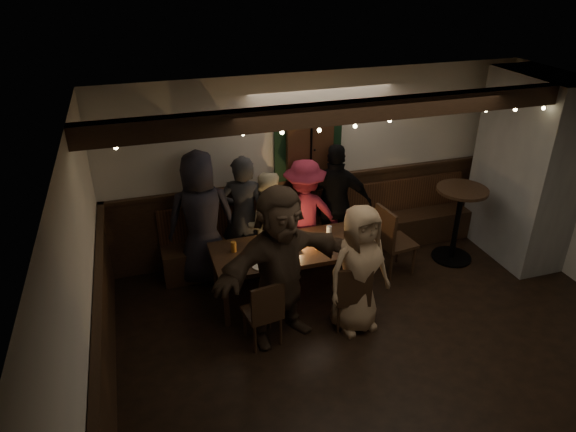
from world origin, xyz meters
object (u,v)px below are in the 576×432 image
object	(u,v)px
person_f	(280,266)
dining_table	(293,252)
chair_near_right	(352,294)
person_c	(266,224)
person_d	(304,214)
person_a	(202,219)
person_b	(244,217)
high_top	(458,215)
chair_near_left	(265,310)
chair_end	(391,238)
person_e	(335,204)
person_g	(359,270)

from	to	relation	value
person_f	dining_table	bearing A→B (deg)	46.91
chair_near_right	person_c	distance (m)	1.61
person_d	person_a	bearing A→B (deg)	7.82
chair_near_right	person_f	bearing A→B (deg)	170.06
dining_table	person_b	xyz separation A→B (m)	(-0.45, 0.69, 0.20)
high_top	person_c	world-z (taller)	person_c
chair_near_left	chair_near_right	distance (m)	1.03
person_c	person_d	bearing A→B (deg)	-167.23
chair_near_right	person_b	world-z (taller)	person_b
person_a	chair_end	bearing A→B (deg)	168.18
person_b	person_c	bearing A→B (deg)	-170.02
chair_near_left	person_f	xyz separation A→B (m)	(0.22, 0.12, 0.46)
dining_table	person_d	world-z (taller)	person_d
high_top	person_c	bearing A→B (deg)	170.02
person_e	person_g	world-z (taller)	person_e
chair_near_left	person_g	distance (m)	1.14
person_e	chair_end	bearing A→B (deg)	153.61
dining_table	person_f	distance (m)	0.83
person_a	person_b	size ratio (longest dim) A/B	1.06
chair_near_left	person_c	world-z (taller)	person_c
person_e	person_f	bearing A→B (deg)	70.77
person_a	person_g	xyz separation A→B (m)	(1.52, -1.52, -0.12)
person_e	person_c	bearing A→B (deg)	25.93
person_a	person_b	bearing A→B (deg)	179.76
high_top	person_e	world-z (taller)	person_e
chair_near_right	person_g	bearing A→B (deg)	24.27
chair_near_left	chair_near_right	world-z (taller)	chair_near_right
person_g	person_d	bearing A→B (deg)	86.54
person_d	person_g	bearing A→B (deg)	104.21
person_d	person_e	size ratio (longest dim) A/B	0.91
person_e	chair_near_right	bearing A→B (deg)	97.28
dining_table	person_e	distance (m)	1.12
chair_near_left	person_c	size ratio (longest dim) A/B	0.57
high_top	person_f	world-z (taller)	person_f
chair_end	high_top	bearing A→B (deg)	4.28
dining_table	person_e	size ratio (longest dim) A/B	1.16
person_c	person_d	size ratio (longest dim) A/B	0.95
person_d	person_e	distance (m)	0.47
high_top	person_f	distance (m)	2.97
chair_end	person_g	xyz separation A→B (m)	(-0.88, -0.89, 0.22)
person_c	person_f	xyz separation A→B (m)	(-0.19, -1.32, 0.20)
person_a	person_g	distance (m)	2.16
person_a	person_f	distance (m)	1.55
person_c	person_d	distance (m)	0.56
chair_end	person_f	size ratio (longest dim) A/B	0.53
high_top	person_g	size ratio (longest dim) A/B	0.70
person_a	dining_table	bearing A→B (deg)	147.05
chair_end	high_top	distance (m)	1.08
chair_end	person_f	world-z (taller)	person_f
person_c	chair_near_right	bearing A→B (deg)	119.52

